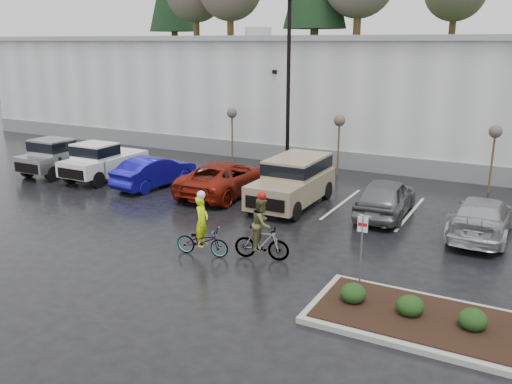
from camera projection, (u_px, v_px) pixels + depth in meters
The scene contains 22 objects.
ground at pixel (242, 266), 17.20m from camera, with size 120.00×120.00×0.00m, color black.
warehouse at pixel (409, 93), 34.89m from camera, with size 60.50×15.50×7.20m.
wooded_ridge at pixel (461, 81), 54.61m from camera, with size 80.00×25.00×6.00m, color #213C19.
lamppost at pixel (289, 65), 27.68m from camera, with size 0.50×1.00×9.22m.
sapling_west at pixel (232, 116), 31.14m from camera, with size 0.60×0.60×3.20m.
sapling_mid at pixel (339, 124), 28.19m from camera, with size 0.60×0.60×3.20m.
sapling_east at pixel (495, 135), 24.78m from camera, with size 0.60×0.60×3.20m.
curb_island at pixel (471, 332), 13.15m from camera, with size 8.00×3.00×0.15m, color gray.
mulch_bed at pixel (472, 329), 13.13m from camera, with size 7.60×2.60×0.04m, color black.
shrub_a at pixel (353, 293), 14.42m from camera, with size 0.70×0.70×0.52m, color black.
shrub_b at pixel (410, 306), 13.74m from camera, with size 0.70×0.70×0.52m, color black.
shrub_c at pixel (473, 320), 13.06m from camera, with size 0.70×0.70×0.52m, color black.
fire_lane_sign at pixel (362, 243), 15.26m from camera, with size 0.30×0.05×2.20m.
pickup_silver at pixel (66, 154), 29.23m from camera, with size 2.10×5.20×1.96m, color #95969C, non-canonical shape.
pickup_white at pixel (108, 159), 28.06m from camera, with size 2.10×5.20×1.96m, color silver, non-canonical shape.
car_blue at pixel (155, 171), 26.44m from camera, with size 1.58×4.54×1.50m, color #100C8A.
car_red at pixel (225, 178), 25.10m from camera, with size 2.58×5.60×1.56m, color maroon.
suv_tan at pixel (292, 183), 23.22m from camera, with size 2.20×5.10×2.06m, color gray, non-canonical shape.
car_grey at pixel (386, 197), 21.96m from camera, with size 1.86×4.62×1.57m, color slate.
car_far_silver at pixel (482, 217), 19.68m from camera, with size 2.01×4.95×1.44m, color #ABAFB3.
cyclist_hivis at pixel (202, 235), 17.90m from camera, with size 1.92×0.94×2.23m.
cyclist_olive at pixel (262, 235), 17.53m from camera, with size 1.83×0.92×2.29m.
Camera 1 is at (7.92, -13.83, 6.90)m, focal length 38.00 mm.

